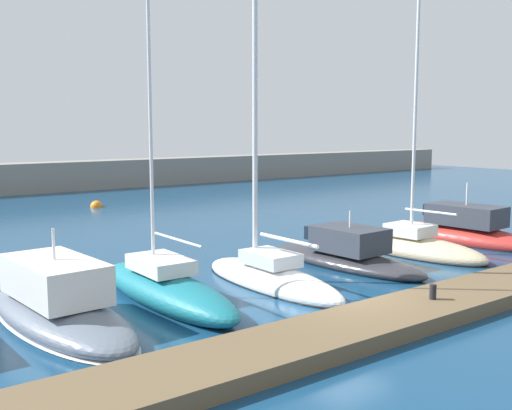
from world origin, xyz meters
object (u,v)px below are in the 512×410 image
(motorboat_charcoal_fifth, at_px, (345,255))
(dock_bollard, at_px, (433,292))
(sailboat_teal_third, at_px, (165,287))
(motorboat_red_seventh, at_px, (461,232))
(motorboat_slate_second, at_px, (58,307))
(sailboat_white_fourth, at_px, (271,277))
(sailboat_sand_sixth, at_px, (415,247))
(mooring_buoy_orange, at_px, (97,207))

(motorboat_charcoal_fifth, xyz_separation_m, dock_bollard, (-2.51, -6.01, 0.23))
(sailboat_teal_third, distance_m, motorboat_charcoal_fifth, 8.13)
(motorboat_charcoal_fifth, bearing_deg, motorboat_red_seventh, -91.32)
(motorboat_slate_second, height_order, sailboat_teal_third, sailboat_teal_third)
(sailboat_white_fourth, relative_size, motorboat_charcoal_fifth, 1.47)
(sailboat_white_fourth, xyz_separation_m, motorboat_charcoal_fifth, (4.32, 0.69, 0.13))
(sailboat_teal_third, xyz_separation_m, motorboat_charcoal_fifth, (8.13, 0.19, -0.03))
(sailboat_sand_sixth, distance_m, dock_bollard, 8.63)
(sailboat_sand_sixth, bearing_deg, motorboat_charcoal_fifth, 82.47)
(motorboat_slate_second, xyz_separation_m, motorboat_charcoal_fifth, (11.56, 0.33, -0.07))
(motorboat_charcoal_fifth, bearing_deg, sailboat_teal_third, 88.62)
(sailboat_sand_sixth, relative_size, dock_bollard, 26.85)
(motorboat_charcoal_fifth, xyz_separation_m, mooring_buoy_orange, (-0.79, 22.82, -0.43))
(sailboat_sand_sixth, bearing_deg, mooring_buoy_orange, 7.93)
(sailboat_teal_third, relative_size, motorboat_charcoal_fifth, 1.57)
(sailboat_teal_third, height_order, mooring_buoy_orange, sailboat_teal_third)
(motorboat_slate_second, relative_size, sailboat_white_fourth, 0.69)
(sailboat_white_fourth, bearing_deg, motorboat_red_seventh, -85.65)
(sailboat_white_fourth, xyz_separation_m, sailboat_sand_sixth, (8.24, 0.42, -0.02))
(sailboat_sand_sixth, xyz_separation_m, motorboat_red_seventh, (4.04, 0.46, 0.21))
(motorboat_slate_second, height_order, motorboat_charcoal_fifth, motorboat_slate_second)
(motorboat_slate_second, xyz_separation_m, dock_bollard, (9.05, -5.69, 0.16))
(motorboat_charcoal_fifth, xyz_separation_m, motorboat_red_seventh, (7.96, 0.19, 0.07))
(motorboat_charcoal_fifth, bearing_deg, sailboat_sand_sixth, -96.62)
(motorboat_charcoal_fifth, height_order, dock_bollard, motorboat_charcoal_fifth)
(sailboat_white_fourth, xyz_separation_m, dock_bollard, (1.80, -5.32, 0.35))
(motorboat_red_seventh, height_order, mooring_buoy_orange, motorboat_red_seventh)
(motorboat_slate_second, relative_size, sailboat_sand_sixth, 0.66)
(sailboat_teal_third, bearing_deg, sailboat_white_fourth, -96.42)
(sailboat_white_fourth, xyz_separation_m, motorboat_red_seventh, (12.28, 0.88, 0.19))
(sailboat_white_fourth, bearing_deg, sailboat_sand_sixth, -86.82)
(motorboat_red_seventh, bearing_deg, dock_bollard, 117.01)
(mooring_buoy_orange, bearing_deg, dock_bollard, -93.42)
(sailboat_teal_third, height_order, motorboat_charcoal_fifth, sailboat_teal_third)
(motorboat_slate_second, relative_size, motorboat_charcoal_fifth, 1.01)
(motorboat_red_seventh, bearing_deg, motorboat_slate_second, 87.89)
(motorboat_red_seventh, xyz_separation_m, dock_bollard, (-10.48, -6.20, 0.16))
(sailboat_teal_third, distance_m, motorboat_red_seventh, 16.10)
(motorboat_slate_second, xyz_separation_m, sailboat_teal_third, (3.43, 0.14, -0.04))
(dock_bollard, bearing_deg, sailboat_teal_third, 133.96)
(sailboat_sand_sixth, xyz_separation_m, dock_bollard, (-6.43, -5.74, 0.37))
(sailboat_sand_sixth, bearing_deg, dock_bollard, 128.15)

